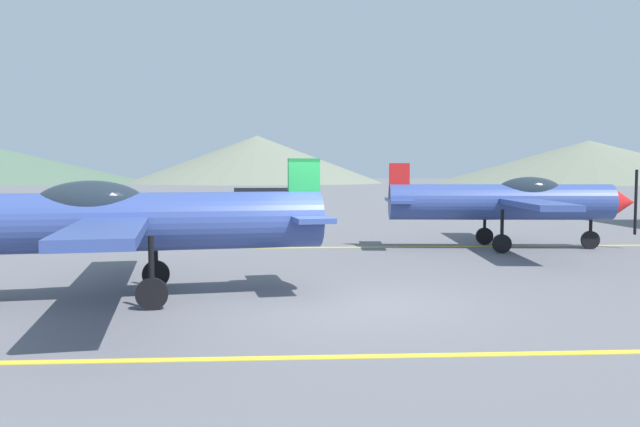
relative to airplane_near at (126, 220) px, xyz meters
name	(u,v)px	position (x,y,z in m)	size (l,w,h in m)	color
ground_plane	(350,304)	(4.01, -0.71, -1.45)	(400.00, 400.00, 0.00)	slate
apron_line_near	(377,356)	(4.01, -3.92, -1.44)	(80.00, 0.16, 0.01)	yellow
apron_line_far	(321,247)	(4.01, 7.67, -1.44)	(80.00, 0.16, 0.01)	yellow
airplane_near	(126,220)	(0.00, 0.00, 0.00)	(7.50, 8.59, 2.57)	#33478C
airplane_mid	(509,201)	(9.63, 7.04, 0.00)	(7.47, 8.59, 2.57)	#33478C
car_sedan	(265,205)	(2.10, 16.67, -0.60)	(4.33, 2.09, 1.62)	white
hill_centerleft	(257,159)	(-2.14, 120.26, 3.35)	(51.35, 51.35, 9.60)	slate
hill_centerright	(588,162)	(66.10, 117.78, 2.90)	(61.88, 61.88, 8.70)	slate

